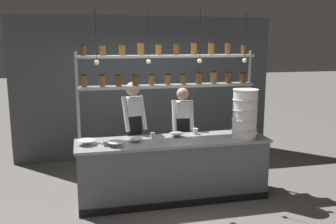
{
  "coord_description": "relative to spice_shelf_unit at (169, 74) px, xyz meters",
  "views": [
    {
      "loc": [
        -1.31,
        -5.24,
        2.39
      ],
      "look_at": [
        -0.03,
        0.2,
        1.3
      ],
      "focal_mm": 40.0,
      "sensor_mm": 36.0,
      "label": 1
    }
  ],
  "objects": [
    {
      "name": "prep_counter",
      "position": [
        -0.02,
        -0.33,
        -1.41
      ],
      "size": [
        2.87,
        0.76,
        0.92
      ],
      "color": "slate",
      "rests_on": "ground_plane"
    },
    {
      "name": "pendant_light_row",
      "position": [
        0.0,
        -0.33,
        0.25
      ],
      "size": [
        2.26,
        0.07,
        0.75
      ],
      "color": "black"
    },
    {
      "name": "serving_cup_front",
      "position": [
        0.41,
        -0.09,
        -0.9
      ],
      "size": [
        0.08,
        0.08,
        0.09
      ],
      "color": "silver",
      "rests_on": "prep_counter"
    },
    {
      "name": "chef_center",
      "position": [
        0.31,
        0.32,
        -0.95
      ],
      "size": [
        0.39,
        0.31,
        1.61
      ],
      "rotation": [
        0.0,
        0.0,
        -0.14
      ],
      "color": "black",
      "rests_on": "ground_plane"
    },
    {
      "name": "prep_bowl_near_left",
      "position": [
        -0.57,
        -0.35,
        -0.92
      ],
      "size": [
        0.19,
        0.19,
        0.05
      ],
      "color": "silver",
      "rests_on": "prep_counter"
    },
    {
      "name": "ground_plane",
      "position": [
        -0.02,
        -0.33,
        -1.87
      ],
      "size": [
        40.0,
        40.0,
        0.0
      ],
      "primitive_type": "plane",
      "color": "slate"
    },
    {
      "name": "back_wall",
      "position": [
        -0.02,
        1.91,
        -0.45
      ],
      "size": [
        5.27,
        0.12,
        2.85
      ],
      "primitive_type": "cube",
      "color": "#4C5156",
      "rests_on": "ground_plane"
    },
    {
      "name": "prep_bowl_center_front",
      "position": [
        -0.87,
        -0.5,
        -0.92
      ],
      "size": [
        0.25,
        0.25,
        0.07
      ],
      "color": "silver",
      "rests_on": "prep_counter"
    },
    {
      "name": "serving_cup_by_board",
      "position": [
        -0.29,
        -0.18,
        -0.91
      ],
      "size": [
        0.07,
        0.07,
        0.08
      ],
      "color": "silver",
      "rests_on": "prep_counter"
    },
    {
      "name": "prep_bowl_center_back",
      "position": [
        0.08,
        -0.19,
        -0.92
      ],
      "size": [
        0.22,
        0.22,
        0.06
      ],
      "color": "#B2B7BC",
      "rests_on": "prep_counter"
    },
    {
      "name": "chef_left",
      "position": [
        -0.52,
        0.24,
        -0.86
      ],
      "size": [
        0.4,
        0.33,
        1.73
      ],
      "rotation": [
        0.0,
        0.0,
        0.21
      ],
      "color": "black",
      "rests_on": "ground_plane"
    },
    {
      "name": "spice_shelf_unit",
      "position": [
        0.0,
        0.0,
        0.0
      ],
      "size": [
        2.76,
        0.28,
        2.36
      ],
      "color": "#999BA0",
      "rests_on": "ground_plane"
    },
    {
      "name": "prep_bowl_near_right",
      "position": [
        -1.28,
        -0.33,
        -0.91
      ],
      "size": [
        0.26,
        0.26,
        0.07
      ],
      "color": "silver",
      "rests_on": "prep_counter"
    },
    {
      "name": "container_stack",
      "position": [
        1.05,
        -0.5,
        -0.57
      ],
      "size": [
        0.38,
        0.38,
        0.75
      ],
      "color": "white",
      "rests_on": "prep_counter"
    }
  ]
}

